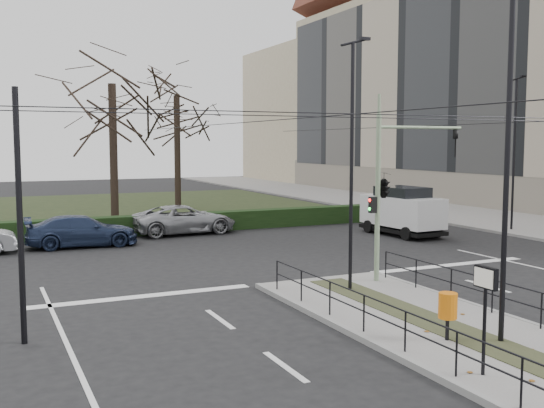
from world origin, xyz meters
The scene contains 19 objects.
ground centered at (0.00, 0.00, 0.00)m, with size 140.00×140.00×0.00m, color black.
median_island centered at (0.00, -2.50, 0.07)m, with size 4.40×15.00×0.14m, color slate.
sidewalk_east centered at (18.00, 22.00, 0.07)m, with size 8.00×90.00×0.14m, color slate.
park centered at (-6.00, 32.00, 0.05)m, with size 38.00×26.00×0.10m, color black.
hedge centered at (-6.00, 18.60, 0.50)m, with size 38.00×1.00×1.00m, color black.
apartment_block centered at (27.97, 23.97, 10.39)m, with size 13.09×52.10×21.64m.
median_railing centered at (0.00, -2.60, 0.98)m, with size 4.14×13.24×0.92m.
catenary centered at (0.00, 1.62, 3.42)m, with size 20.00×34.00×6.00m.
traffic_light centered at (1.82, 3.74, 3.36)m, with size 3.79×2.12×5.52m.
litter_bin centered at (-0.66, -2.34, 0.94)m, with size 0.44×0.44×1.12m.
info_panel centered at (-1.51, -4.40, 1.85)m, with size 0.12×0.57×2.17m.
streetlamp_median_near centered at (0.42, -2.95, 4.50)m, with size 0.72×0.15×8.57m.
streetlamp_median_far centered at (0.06, 3.05, 4.11)m, with size 0.65×0.13×7.80m.
streetlamp_sidewalk centered at (15.26, 11.35, 4.26)m, with size 0.68×0.14×8.09m.
parked_car_third centered at (-6.24, 15.97, 0.72)m, with size 2.01×4.95×1.44m, color #1D2845.
parked_car_fourth centered at (-0.77, 18.00, 0.75)m, with size 2.49×5.39×1.50m, color #93959A.
white_van centered at (9.19, 12.81, 1.29)m, with size 2.37×4.81×2.49m.
bare_tree_center centered at (2.39, 29.85, 7.44)m, with size 5.80×5.80×10.53m.
bare_tree_near centered at (-3.61, 21.83, 7.37)m, with size 7.35×7.35×10.42m.
Camera 1 is at (-10.44, -13.73, 4.72)m, focal length 42.00 mm.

